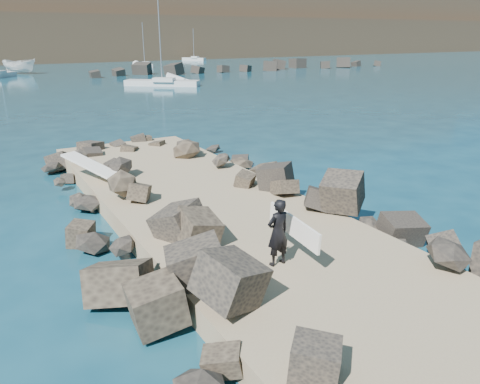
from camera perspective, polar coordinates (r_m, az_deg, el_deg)
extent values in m
plane|color=#0F384C|center=(14.60, -1.98, -4.49)|extent=(800.00, 800.00, 0.00)
cube|color=#8C7759|center=(12.90, 2.25, -6.30)|extent=(6.00, 26.00, 0.60)
cube|color=black|center=(12.09, -10.84, -7.39)|extent=(2.60, 22.00, 1.00)
cube|color=black|center=(14.81, 10.74, -2.39)|extent=(2.60, 22.00, 1.00)
cube|color=black|center=(78.74, 1.57, 15.02)|extent=(52.00, 4.00, 1.20)
cube|color=white|center=(18.16, -17.73, 2.81)|extent=(1.73, 2.53, 0.08)
imported|color=silver|center=(79.55, -25.27, 13.71)|extent=(5.49, 5.65, 2.21)
imported|color=black|center=(10.84, 4.64, -4.94)|extent=(0.62, 0.43, 1.62)
cube|color=white|center=(11.07, 6.57, -4.24)|extent=(0.12, 2.02, 0.63)
cube|color=silver|center=(88.93, -11.53, 14.87)|extent=(2.03, 6.45, 0.80)
cylinder|color=gray|center=(88.78, -11.70, 17.33)|extent=(0.12, 0.12, 6.98)
cube|color=silver|center=(88.19, -11.38, 15.17)|extent=(1.19, 1.87, 0.44)
cube|color=silver|center=(56.13, -9.47, 12.90)|extent=(7.86, 6.82, 0.80)
cylinder|color=gray|center=(55.86, -9.76, 18.06)|extent=(0.12, 0.12, 9.42)
cube|color=silver|center=(55.48, -9.25, 13.36)|extent=(2.73, 2.57, 0.44)
cube|color=silver|center=(108.05, -5.63, 15.77)|extent=(4.03, 5.38, 0.80)
cylinder|color=gray|center=(107.93, -5.69, 17.59)|extent=(0.12, 0.12, 6.15)
cube|color=silver|center=(107.51, -5.51, 16.03)|extent=(1.59, 1.80, 0.44)
cube|color=silver|center=(73.49, -27.16, 12.49)|extent=(4.41, 5.09, 0.80)
cube|color=silver|center=(72.94, -27.19, 12.85)|extent=(1.66, 1.76, 0.44)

